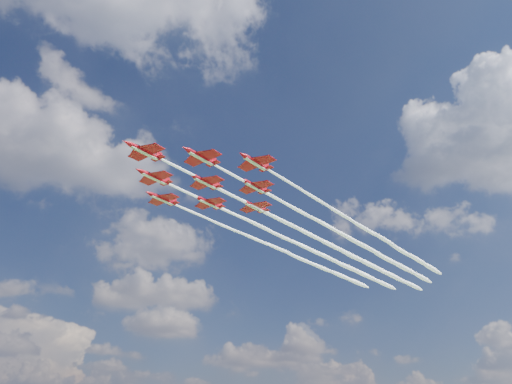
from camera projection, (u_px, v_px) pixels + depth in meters
jet_lead at (296, 227)px, 148.08m from camera, size 104.87×65.01×2.60m
jet_row2_port at (335, 230)px, 150.32m from camera, size 104.87×65.01×2.60m
jet_row2_starb at (293, 241)px, 159.16m from camera, size 104.87×65.01×2.60m
jet_row3_port at (373, 233)px, 152.56m from camera, size 104.87×65.01×2.60m
jet_row3_centre at (329, 244)px, 161.40m from camera, size 104.87×65.01×2.60m
jet_row3_starb at (290, 254)px, 170.24m from camera, size 104.87×65.01×2.60m
jet_row4_port at (365, 247)px, 163.63m from camera, size 104.87×65.01×2.60m
jet_row4_starb at (324, 256)px, 172.47m from camera, size 104.87×65.01×2.60m
jet_tail at (357, 258)px, 174.71m from camera, size 104.87×65.01×2.60m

